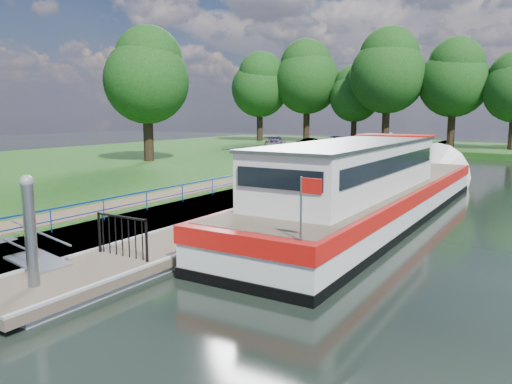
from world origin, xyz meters
The scene contains 17 objects.
ground centered at (0.00, 0.00, 0.00)m, with size 160.00×160.00×0.00m, color black.
riverbank centered at (-18.00, 15.00, 0.39)m, with size 32.00×90.00×0.78m, color #194413.
bank_edge centered at (-2.55, 15.00, 0.39)m, with size 1.10×90.00×0.78m, color #473D2D.
footpath centered at (-4.40, 8.00, 0.80)m, with size 1.60×40.00×0.05m, color brown.
carpark centered at (-11.00, 38.00, 0.81)m, with size 14.00×12.00×0.06m, color black.
blue_fence centered at (-2.75, 3.00, 1.31)m, with size 0.04×18.04×0.72m.
pontoon centered at (0.00, 13.00, 0.18)m, with size 2.50×30.00×0.56m.
mooring_piles centered at (0.00, 13.00, 1.28)m, with size 0.30×27.30×3.55m.
gangway centered at (-1.85, 0.50, 0.63)m, with size 2.58×1.00×0.92m.
gate_panel centered at (0.00, 2.20, 1.15)m, with size 1.85×0.05×1.15m.
barge centered at (3.60, 12.90, 1.09)m, with size 4.36×21.15×4.78m.
horizon_trees centered at (-1.61, 48.68, 7.95)m, with size 54.38×10.03×12.87m.
bank_tree_a centered at (-15.99, 20.08, 7.02)m, with size 6.12×6.12×9.72m.
car_a centered at (-7.28, 37.22, 1.37)m, with size 1.27×3.17×1.08m, color #999999.
car_b centered at (-9.89, 35.38, 1.39)m, with size 1.18×3.37×1.11m, color #999999.
car_c centered at (-14.90, 36.90, 1.40)m, with size 1.59×3.92×1.14m, color #999999.
car_d centered at (-9.54, 39.38, 1.40)m, with size 1.87×4.04×1.12m, color #999999.
Camera 1 is at (10.01, -7.09, 4.30)m, focal length 35.00 mm.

